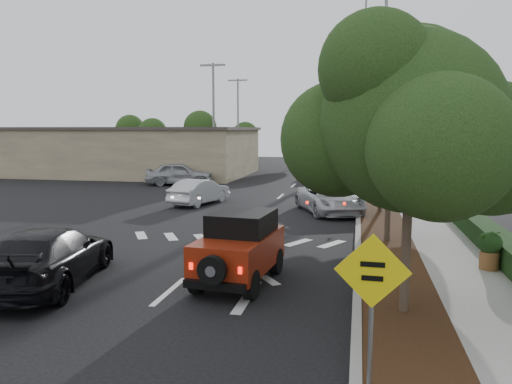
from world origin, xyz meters
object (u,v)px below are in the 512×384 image
(speed_hump_sign, at_px, (372,290))
(red_jeep, at_px, (241,246))
(silver_suv_ahead, at_px, (329,198))
(black_suv_oncoming, at_px, (48,256))

(speed_hump_sign, bearing_deg, red_jeep, 123.64)
(red_jeep, bearing_deg, speed_hump_sign, -52.39)
(red_jeep, distance_m, silver_suv_ahead, 11.61)
(speed_hump_sign, bearing_deg, black_suv_oncoming, 156.14)
(silver_suv_ahead, xyz_separation_m, black_suv_oncoming, (-6.44, -12.84, 0.07))
(silver_suv_ahead, relative_size, black_suv_oncoming, 0.95)
(red_jeep, height_order, silver_suv_ahead, red_jeep)
(red_jeep, bearing_deg, black_suv_oncoming, -158.44)
(red_jeep, xyz_separation_m, silver_suv_ahead, (1.63, 11.49, -0.25))
(red_jeep, distance_m, black_suv_oncoming, 4.99)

